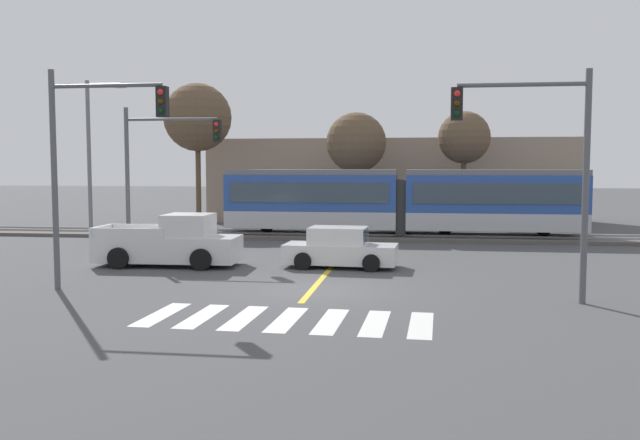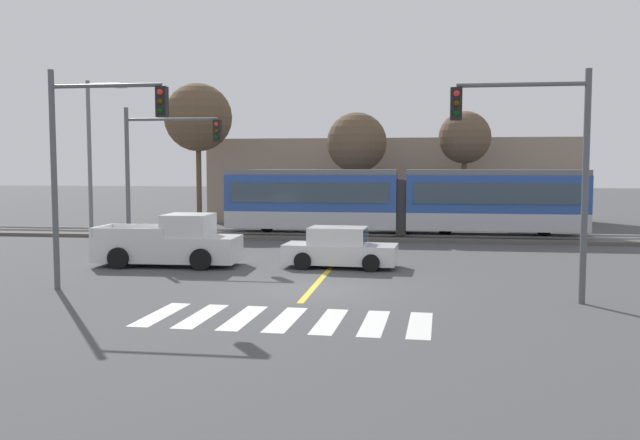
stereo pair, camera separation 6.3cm
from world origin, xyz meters
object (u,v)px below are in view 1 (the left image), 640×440
bare_tree_east (464,138)px  light_rail_tram (401,199)px  bare_tree_west (356,143)px  sedan_crossing (340,249)px  traffic_light_mid_left (159,158)px  bare_tree_far_west (198,118)px  traffic_light_near_right (541,150)px  pickup_truck (172,244)px  traffic_light_near_left (90,147)px  street_lamp_west (93,150)px

bare_tree_east → light_rail_tram: bearing=-121.8°
bare_tree_west → sedan_crossing: bearing=-86.9°
traffic_light_mid_left → bare_tree_far_west: (-2.59, 13.00, 2.61)m
bare_tree_far_west → bare_tree_west: bearing=4.0°
traffic_light_near_right → light_rail_tram: bearing=104.3°
traffic_light_mid_left → bare_tree_west: bearing=62.4°
pickup_truck → traffic_light_near_left: traffic_light_near_left is taller
bare_tree_far_west → bare_tree_east: (16.18, 0.93, -1.30)m
bare_tree_east → bare_tree_far_west: bearing=-176.7°
street_lamp_west → bare_tree_far_west: size_ratio=0.91×
pickup_truck → bare_tree_west: size_ratio=0.78×
pickup_truck → bare_tree_far_west: 17.49m
light_rail_tram → traffic_light_near_left: 18.79m
pickup_truck → bare_tree_east: bearing=54.6°
pickup_truck → traffic_light_near_right: traffic_light_near_right is taller
traffic_light_mid_left → bare_tree_east: size_ratio=0.89×
pickup_truck → bare_tree_west: (5.54, 16.60, 4.34)m
bare_tree_far_west → traffic_light_mid_left: bearing=-78.7°
traffic_light_near_right → bare_tree_east: (-0.61, 22.06, 1.20)m
bare_tree_east → pickup_truck: bearing=-125.4°
light_rail_tram → bare_tree_east: 7.56m
light_rail_tram → traffic_light_near_right: (4.17, -16.32, 2.20)m
sedan_crossing → traffic_light_near_right: traffic_light_near_right is taller
sedan_crossing → traffic_light_near_left: (-6.96, -5.74, 3.67)m
traffic_light_mid_left → traffic_light_near_right: size_ratio=0.98×
sedan_crossing → traffic_light_near_left: traffic_light_near_left is taller
sedan_crossing → traffic_light_near_right: size_ratio=0.67×
traffic_light_near_left → bare_tree_far_west: 21.58m
pickup_truck → traffic_light_near_right: 14.05m
bare_tree_west → bare_tree_east: bearing=2.2°
bare_tree_far_west → bare_tree_west: bare_tree_far_west is taller
sedan_crossing → bare_tree_far_west: bearing=124.5°
bare_tree_far_west → pickup_truck: bearing=-75.2°
light_rail_tram → sedan_crossing: (-2.02, -10.60, -1.35)m
sedan_crossing → traffic_light_near_left: 9.74m
bare_tree_east → street_lamp_west: bearing=-154.5°
traffic_light_mid_left → traffic_light_near_right: bearing=-29.8°
street_lamp_west → bare_tree_west: bearing=35.1°
pickup_truck → traffic_light_near_left: (-0.55, -5.23, 3.53)m
street_lamp_west → bare_tree_west: size_ratio=1.15×
traffic_light_near_left → bare_tree_west: bearing=74.4°
light_rail_tram → traffic_light_near_left: size_ratio=2.76×
pickup_truck → traffic_light_near_left: 6.33m
light_rail_tram → traffic_light_mid_left: (-10.04, -8.19, 2.09)m
pickup_truck → traffic_light_mid_left: 4.68m
traffic_light_near_right → bare_tree_far_west: bearing=128.5°
bare_tree_east → sedan_crossing: bearing=-108.9°
traffic_light_near_left → bare_tree_west: size_ratio=0.95×
light_rail_tram → pickup_truck: bearing=-127.2°
pickup_truck → bare_tree_far_west: bearing=104.8°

